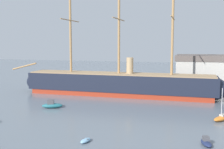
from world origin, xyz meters
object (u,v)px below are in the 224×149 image
motorboat_alongside_bow (52,105)px  sailboat_alongside_stern (222,118)px  sailboat_distant_centre (148,92)px  motorboat_mid_right (206,142)px  motorboat_far_left (39,89)px  tall_ship (119,84)px  dinghy_near_centre (86,140)px

motorboat_alongside_bow → sailboat_alongside_stern: 35.96m
sailboat_alongside_stern → sailboat_distant_centre: bearing=125.7°
motorboat_mid_right → sailboat_distant_centre: (-15.02, 39.98, -0.05)m
sailboat_alongside_stern → motorboat_far_left: size_ratio=1.31×
sailboat_distant_centre → motorboat_far_left: bearing=-168.1°
tall_ship → motorboat_mid_right: (22.39, -33.89, -2.87)m
tall_ship → motorboat_far_left: (-24.84, -0.73, -2.61)m
motorboat_alongside_bow → sailboat_distant_centre: sailboat_distant_centre is taller
dinghy_near_centre → motorboat_far_left: 47.74m
tall_ship → sailboat_distant_centre: bearing=39.5°
tall_ship → sailboat_alongside_stern: (25.65, -19.38, -2.79)m
motorboat_far_left → tall_ship: bearing=1.7°
tall_ship → dinghy_near_centre: (5.32, -37.73, -3.04)m
tall_ship → motorboat_mid_right: 40.72m
dinghy_near_centre → motorboat_alongside_bow: (-15.64, 18.37, 0.40)m
motorboat_alongside_bow → sailboat_alongside_stern: (35.96, -0.02, -0.15)m
motorboat_alongside_bow → sailboat_distant_centre: (17.69, 25.45, -0.29)m
tall_ship → motorboat_mid_right: tall_ship is taller
sailboat_alongside_stern → tall_ship: bearing=142.9°
sailboat_alongside_stern → sailboat_distant_centre: 31.35m
motorboat_alongside_bow → sailboat_distant_centre: 30.99m
dinghy_near_centre → sailboat_distant_centre: sailboat_distant_centre is taller
dinghy_near_centre → motorboat_alongside_bow: motorboat_alongside_bow is taller
tall_ship → motorboat_mid_right: bearing=-56.6°
motorboat_alongside_bow → motorboat_far_left: 23.62m
motorboat_far_left → sailboat_distant_centre: bearing=11.9°
tall_ship → dinghy_near_centre: 38.23m
sailboat_distant_centre → dinghy_near_centre: bearing=-92.7°
dinghy_near_centre → motorboat_mid_right: 17.49m
dinghy_near_centre → tall_ship: bearing=98.0°
tall_ship → motorboat_far_left: bearing=-178.3°
motorboat_mid_right → motorboat_alongside_bow: motorboat_alongside_bow is taller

